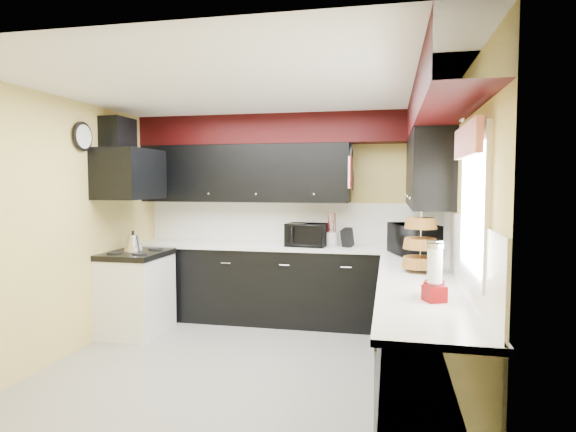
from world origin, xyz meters
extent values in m
plane|color=gray|center=(0.00, 0.00, 0.00)|extent=(3.60, 3.60, 0.00)
cube|color=#E0C666|center=(0.00, 1.80, 1.25)|extent=(3.60, 0.06, 2.50)
cube|color=#E0C666|center=(1.80, 0.00, 1.25)|extent=(0.06, 3.60, 2.50)
cube|color=#E0C666|center=(-1.80, 0.00, 1.25)|extent=(0.06, 3.60, 2.50)
cube|color=white|center=(0.00, 0.00, 2.50)|extent=(3.60, 3.60, 0.06)
cube|color=black|center=(0.00, 1.50, 0.45)|extent=(3.60, 0.60, 0.90)
cube|color=black|center=(1.50, -0.30, 0.45)|extent=(0.60, 3.00, 0.90)
cube|color=white|center=(0.00, 1.50, 0.92)|extent=(3.62, 0.64, 0.04)
cube|color=white|center=(1.50, -0.30, 0.92)|extent=(0.64, 3.02, 0.04)
cube|color=white|center=(0.00, 1.79, 1.19)|extent=(3.60, 0.02, 0.50)
cube|color=white|center=(1.79, 0.00, 1.19)|extent=(0.02, 3.60, 0.50)
cube|color=black|center=(-0.50, 1.62, 1.80)|extent=(2.60, 0.35, 0.70)
cube|color=black|center=(1.62, 0.90, 1.80)|extent=(0.35, 1.80, 0.70)
cube|color=black|center=(0.00, 1.62, 2.33)|extent=(3.60, 0.36, 0.35)
cube|color=black|center=(1.62, -0.18, 2.33)|extent=(0.36, 3.24, 0.35)
cube|color=white|center=(-1.50, 0.75, 0.43)|extent=(0.60, 0.75, 0.86)
cube|color=black|center=(-1.50, 0.75, 0.89)|extent=(0.62, 0.77, 0.06)
cube|color=black|center=(-1.55, 0.75, 1.78)|extent=(0.50, 0.78, 0.55)
cube|color=black|center=(-1.68, 0.75, 2.20)|extent=(0.24, 0.40, 0.40)
cube|color=red|center=(1.73, -0.90, 1.95)|extent=(0.04, 0.88, 0.20)
cube|color=white|center=(0.83, 1.30, 1.80)|extent=(0.03, 0.26, 0.35)
imported|color=black|center=(0.31, 1.46, 1.07)|extent=(0.51, 0.44, 0.27)
imported|color=black|center=(1.52, 0.99, 1.10)|extent=(0.56, 0.68, 0.32)
cylinder|color=silver|center=(0.60, 1.53, 1.02)|extent=(0.19, 0.19, 0.16)
cube|color=black|center=(0.79, 1.47, 1.05)|extent=(0.14, 0.16, 0.21)
camera|label=1|loc=(1.26, -4.09, 1.69)|focal=30.00mm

